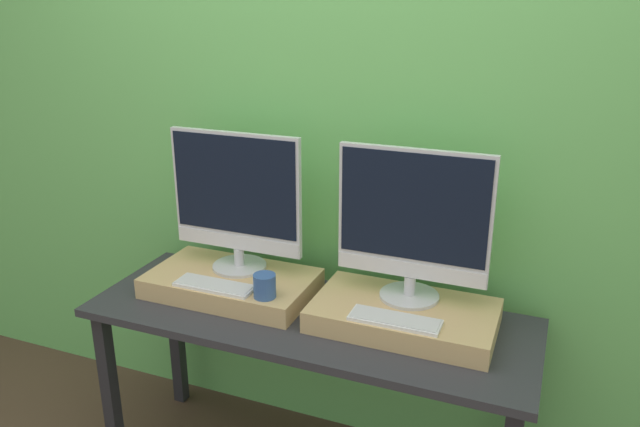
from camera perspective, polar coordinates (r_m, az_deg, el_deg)
name	(u,v)px	position (r m, az deg, el deg)	size (l,w,h in m)	color
wall_back	(344,135)	(2.38, 2.18, 7.23)	(8.00, 0.04, 2.60)	#66B75B
workbench	(308,335)	(2.31, -1.09, -11.05)	(1.61, 0.57, 0.72)	#2D2D33
wooden_riser_left	(232,283)	(2.43, -8.08, -6.34)	(0.62, 0.36, 0.08)	tan
monitor_left	(236,199)	(2.36, -7.67, 1.34)	(0.53, 0.21, 0.54)	silver
keyboard_left	(215,285)	(2.31, -9.62, -6.50)	(0.30, 0.10, 0.01)	silver
mug	(265,286)	(2.21, -5.09, -6.61)	(0.08, 0.08, 0.09)	#335693
wooden_riser_right	(404,316)	(2.20, 7.67, -9.23)	(0.62, 0.36, 0.08)	tan
monitor_right	(413,222)	(2.12, 8.50, -0.79)	(0.53, 0.21, 0.54)	silver
keyboard_right	(395,320)	(2.07, 6.87, -9.62)	(0.30, 0.10, 0.01)	silver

